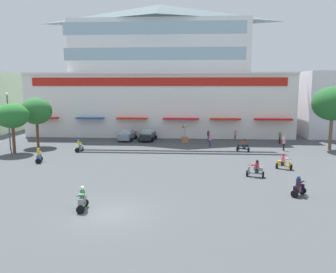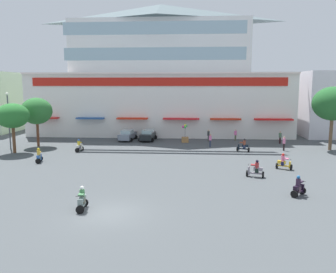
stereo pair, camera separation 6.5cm
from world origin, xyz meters
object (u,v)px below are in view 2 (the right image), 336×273
scooter_rider_4 (79,146)px  pedestrian_2 (208,135)px  scooter_rider_2 (243,146)px  scooter_rider_6 (284,163)px  plaza_tree_1 (333,104)px  pedestrian_1 (280,137)px  scooter_rider_0 (39,157)px  parked_car_0 (128,135)px  plaza_tree_0 (12,116)px  scooter_rider_1 (256,170)px  scooter_rider_3 (298,188)px  pedestrian_3 (235,134)px  balloon_vendor_cart (185,136)px  pedestrian_0 (284,143)px  plaza_tree_2 (37,111)px  streetlamp_near (9,116)px  pedestrian_4 (210,140)px  scooter_rider_5 (82,200)px  parked_car_1 (148,135)px

scooter_rider_4 → pedestrian_2: (15.56, 8.15, 0.35)m
scooter_rider_2 → scooter_rider_6: bearing=-73.6°
plaza_tree_1 → pedestrian_1: 7.92m
scooter_rider_2 → scooter_rider_0: bearing=-161.4°
scooter_rider_4 → parked_car_0: bearing=64.2°
plaza_tree_0 → scooter_rider_2: (26.58, 2.55, -3.64)m
scooter_rider_2 → pedestrian_1: bearing=46.1°
scooter_rider_1 → pedestrian_1: pedestrian_1 is taller
scooter_rider_3 → plaza_tree_0: bearing=153.7°
plaza_tree_0 → pedestrian_3: plaza_tree_0 is taller
pedestrian_1 → pedestrian_3: bearing=159.6°
pedestrian_2 → balloon_vendor_cart: (-3.22, -0.83, -0.12)m
parked_car_0 → scooter_rider_6: parked_car_0 is taller
pedestrian_0 → scooter_rider_2: bearing=-169.8°
plaza_tree_2 → parked_car_0: plaza_tree_2 is taller
parked_car_0 → scooter_rider_4: 9.58m
plaza_tree_0 → streetlamp_near: (-1.81, 2.48, -0.28)m
scooter_rider_3 → scooter_rider_6: bearing=82.5°
scooter_rider_0 → scooter_rider_2: scooter_rider_2 is taller
scooter_rider_4 → pedestrian_4: 16.13m
pedestrian_0 → pedestrian_4: pedestrian_0 is taller
scooter_rider_6 → streetlamp_near: 32.17m
pedestrian_2 → pedestrian_4: 4.04m
scooter_rider_0 → pedestrian_0: (26.47, 8.13, 0.37)m
plaza_tree_1 → parked_car_0: plaza_tree_1 is taller
streetlamp_near → balloon_vendor_cart: streetlamp_near is taller
parked_car_0 → pedestrian_1: 20.94m
scooter_rider_1 → scooter_rider_3: (2.09, -5.00, -0.01)m
scooter_rider_2 → balloon_vendor_cart: bearing=139.3°
scooter_rider_5 → plaza_tree_0: bearing=127.7°
scooter_rider_0 → streetlamp_near: (-6.83, 7.17, 3.39)m
scooter_rider_0 → scooter_rider_6: bearing=-2.9°
scooter_rider_0 → scooter_rider_6: scooter_rider_0 is taller
scooter_rider_2 → pedestrian_4: 4.70m
pedestrian_2 → pedestrian_4: bearing=-89.5°
parked_car_1 → scooter_rider_6: size_ratio=2.73×
parked_car_1 → pedestrian_4: size_ratio=2.54×
scooter_rider_3 → parked_car_1: bearing=120.1°
pedestrian_2 → pedestrian_4: (0.03, -4.04, -0.03)m
plaza_tree_1 → pedestrian_0: plaza_tree_1 is taller
parked_car_0 → pedestrian_4: 12.29m
plaza_tree_2 → scooter_rider_1: bearing=-27.8°
scooter_rider_4 → scooter_rider_1: bearing=-28.4°
plaza_tree_0 → parked_car_0: bearing=41.0°
scooter_rider_6 → scooter_rider_0: bearing=177.1°
scooter_rider_4 → scooter_rider_5: 19.91m
pedestrian_2 → streetlamp_near: (-24.60, -6.94, 3.03)m
scooter_rider_2 → pedestrian_0: (4.91, 0.88, 0.34)m
scooter_rider_0 → pedestrian_3: 26.48m
plaza_tree_1 → parked_car_0: 26.82m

